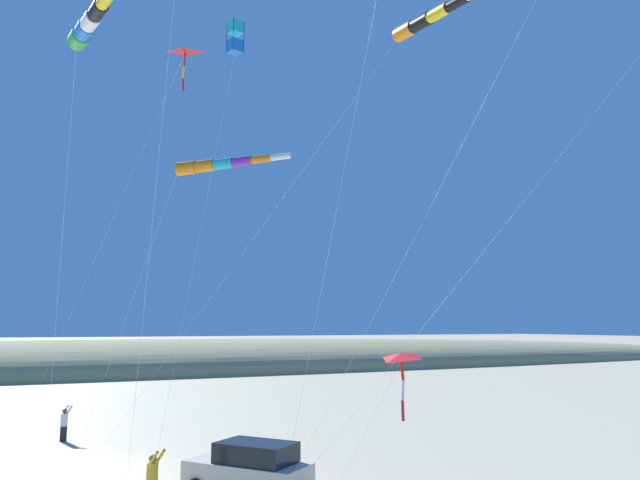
{
  "coord_description": "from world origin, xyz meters",
  "views": [
    {
      "loc": [
        -26.69,
        2.27,
        5.81
      ],
      "look_at": [
        -7.02,
        -6.59,
        8.89
      ],
      "focal_mm": 33.75,
      "sensor_mm": 36.0,
      "label": 1
    }
  ],
  "objects_px": {
    "person_child_green_jacket": "(64,422)",
    "kite_windsock_green_low_center": "(89,24)",
    "kite_delta_red_high_left": "(401,359)",
    "person_adult_flyer": "(152,477)",
    "parked_car": "(250,469)",
    "kite_windsock_purple_drifting": "(433,16)",
    "cooler_box": "(233,473)",
    "kite_delta_striped_overhead": "(185,53)",
    "kite_windsock_white_trailing": "(217,165)",
    "kite_box_blue_topmost": "(235,38)"
  },
  "relations": [
    {
      "from": "person_child_green_jacket",
      "to": "kite_windsock_green_low_center",
      "type": "relative_size",
      "value": 0.1
    },
    {
      "from": "kite_delta_red_high_left",
      "to": "person_adult_flyer",
      "type": "bearing_deg",
      "value": 75.08
    },
    {
      "from": "person_adult_flyer",
      "to": "kite_windsock_green_low_center",
      "type": "height_order",
      "value": "kite_windsock_green_low_center"
    },
    {
      "from": "parked_car",
      "to": "kite_windsock_purple_drifting",
      "type": "distance_m",
      "value": 20.84
    },
    {
      "from": "cooler_box",
      "to": "parked_car",
      "type": "bearing_deg",
      "value": 175.32
    },
    {
      "from": "person_adult_flyer",
      "to": "kite_delta_striped_overhead",
      "type": "distance_m",
      "value": 21.18
    },
    {
      "from": "parked_car",
      "to": "kite_delta_striped_overhead",
      "type": "bearing_deg",
      "value": 5.67
    },
    {
      "from": "kite_windsock_white_trailing",
      "to": "kite_box_blue_topmost",
      "type": "bearing_deg",
      "value": 172.89
    },
    {
      "from": "person_adult_flyer",
      "to": "kite_delta_striped_overhead",
      "type": "xyz_separation_m",
      "value": [
        9.38,
        -2.37,
        18.84
      ]
    },
    {
      "from": "person_child_green_jacket",
      "to": "person_adult_flyer",
      "type": "bearing_deg",
      "value": -170.57
    },
    {
      "from": "person_child_green_jacket",
      "to": "kite_windsock_green_low_center",
      "type": "height_order",
      "value": "kite_windsock_green_low_center"
    },
    {
      "from": "kite_box_blue_topmost",
      "to": "person_child_green_jacket",
      "type": "bearing_deg",
      "value": 23.19
    },
    {
      "from": "kite_windsock_purple_drifting",
      "to": "kite_delta_striped_overhead",
      "type": "distance_m",
      "value": 12.76
    },
    {
      "from": "kite_windsock_white_trailing",
      "to": "kite_windsock_purple_drifting",
      "type": "distance_m",
      "value": 12.06
    },
    {
      "from": "kite_windsock_purple_drifting",
      "to": "kite_box_blue_topmost",
      "type": "relative_size",
      "value": 1.15
    },
    {
      "from": "parked_car",
      "to": "kite_windsock_green_low_center",
      "type": "bearing_deg",
      "value": 99.91
    },
    {
      "from": "kite_delta_striped_overhead",
      "to": "parked_car",
      "type": "bearing_deg",
      "value": -174.33
    },
    {
      "from": "parked_car",
      "to": "kite_windsock_green_low_center",
      "type": "distance_m",
      "value": 15.66
    },
    {
      "from": "kite_windsock_purple_drifting",
      "to": "person_adult_flyer",
      "type": "bearing_deg",
      "value": 94.77
    },
    {
      "from": "person_adult_flyer",
      "to": "kite_windsock_white_trailing",
      "type": "distance_m",
      "value": 14.18
    },
    {
      "from": "parked_car",
      "to": "kite_delta_red_high_left",
      "type": "height_order",
      "value": "kite_delta_red_high_left"
    },
    {
      "from": "person_child_green_jacket",
      "to": "kite_windsock_purple_drifting",
      "type": "distance_m",
      "value": 26.82
    },
    {
      "from": "kite_windsock_white_trailing",
      "to": "kite_delta_striped_overhead",
      "type": "height_order",
      "value": "kite_delta_striped_overhead"
    },
    {
      "from": "person_adult_flyer",
      "to": "kite_delta_striped_overhead",
      "type": "relative_size",
      "value": 0.09
    },
    {
      "from": "kite_delta_red_high_left",
      "to": "kite_windsock_white_trailing",
      "type": "bearing_deg",
      "value": 28.22
    },
    {
      "from": "cooler_box",
      "to": "kite_delta_red_high_left",
      "type": "height_order",
      "value": "kite_delta_red_high_left"
    },
    {
      "from": "kite_windsock_purple_drifting",
      "to": "kite_box_blue_topmost",
      "type": "height_order",
      "value": "kite_windsock_purple_drifting"
    },
    {
      "from": "cooler_box",
      "to": "kite_box_blue_topmost",
      "type": "relative_size",
      "value": 0.03
    },
    {
      "from": "person_adult_flyer",
      "to": "kite_delta_red_high_left",
      "type": "height_order",
      "value": "kite_delta_red_high_left"
    },
    {
      "from": "kite_windsock_purple_drifting",
      "to": "kite_delta_red_high_left",
      "type": "bearing_deg",
      "value": 128.15
    },
    {
      "from": "person_child_green_jacket",
      "to": "kite_box_blue_topmost",
      "type": "height_order",
      "value": "kite_box_blue_topmost"
    },
    {
      "from": "parked_car",
      "to": "kite_windsock_white_trailing",
      "type": "height_order",
      "value": "kite_windsock_white_trailing"
    },
    {
      "from": "person_child_green_jacket",
      "to": "kite_windsock_green_low_center",
      "type": "xyz_separation_m",
      "value": [
        -14.5,
        0.41,
        14.43
      ]
    },
    {
      "from": "cooler_box",
      "to": "person_adult_flyer",
      "type": "bearing_deg",
      "value": 129.81
    },
    {
      "from": "kite_windsock_white_trailing",
      "to": "kite_delta_striped_overhead",
      "type": "distance_m",
      "value": 7.38
    },
    {
      "from": "cooler_box",
      "to": "kite_windsock_white_trailing",
      "type": "relative_size",
      "value": 0.05
    },
    {
      "from": "kite_windsock_green_low_center",
      "to": "kite_delta_red_high_left",
      "type": "xyz_separation_m",
      "value": [
        -1.23,
        -10.67,
        -10.74
      ]
    },
    {
      "from": "kite_windsock_purple_drifting",
      "to": "kite_delta_striped_overhead",
      "type": "bearing_deg",
      "value": 48.92
    },
    {
      "from": "kite_windsock_purple_drifting",
      "to": "kite_delta_striped_overhead",
      "type": "relative_size",
      "value": 1.02
    },
    {
      "from": "kite_box_blue_topmost",
      "to": "kite_delta_striped_overhead",
      "type": "relative_size",
      "value": 0.89
    },
    {
      "from": "kite_windsock_purple_drifting",
      "to": "cooler_box",
      "type": "bearing_deg",
      "value": 77.16
    },
    {
      "from": "parked_car",
      "to": "kite_windsock_purple_drifting",
      "type": "bearing_deg",
      "value": -84.37
    },
    {
      "from": "kite_delta_red_high_left",
      "to": "kite_delta_striped_overhead",
      "type": "height_order",
      "value": "kite_delta_striped_overhead"
    },
    {
      "from": "person_adult_flyer",
      "to": "person_child_green_jacket",
      "type": "xyz_separation_m",
      "value": [
        13.6,
        2.26,
        -0.06
      ]
    },
    {
      "from": "cooler_box",
      "to": "person_child_green_jacket",
      "type": "xyz_separation_m",
      "value": [
        10.67,
        5.77,
        0.76
      ]
    },
    {
      "from": "cooler_box",
      "to": "person_child_green_jacket",
      "type": "distance_m",
      "value": 12.16
    },
    {
      "from": "person_adult_flyer",
      "to": "kite_windsock_white_trailing",
      "type": "relative_size",
      "value": 0.14
    },
    {
      "from": "cooler_box",
      "to": "kite_windsock_purple_drifting",
      "type": "xyz_separation_m",
      "value": [
        -1.93,
        -8.47,
        19.66
      ]
    },
    {
      "from": "kite_windsock_purple_drifting",
      "to": "kite_windsock_green_low_center",
      "type": "relative_size",
      "value": 1.15
    },
    {
      "from": "person_child_green_jacket",
      "to": "kite_windsock_white_trailing",
      "type": "bearing_deg",
      "value": -141.82
    }
  ]
}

